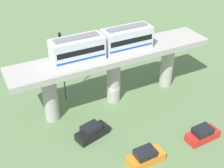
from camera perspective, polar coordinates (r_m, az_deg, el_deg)
ground_plane at (r=43.73m, az=0.28°, el=-3.00°), size 120.00×120.00×0.00m
viaduct at (r=40.58m, az=0.30°, el=3.64°), size 5.20×28.00×7.72m
train at (r=38.39m, az=-1.72°, el=7.61°), size 2.64×13.55×3.24m
parked_car_red at (r=38.56m, az=16.80°, el=-9.12°), size 1.94×4.26×1.76m
parked_car_orange at (r=34.57m, az=6.40°, el=-13.54°), size 1.89×4.24×1.76m
parked_car_black at (r=37.36m, az=-3.79°, el=-9.04°), size 2.77×4.51×1.76m
tree_near_viaduct at (r=54.94m, az=-0.44°, el=8.96°), size 3.20×3.20×4.92m
signal_post at (r=41.42m, az=-9.36°, el=3.62°), size 0.44×0.28×10.32m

